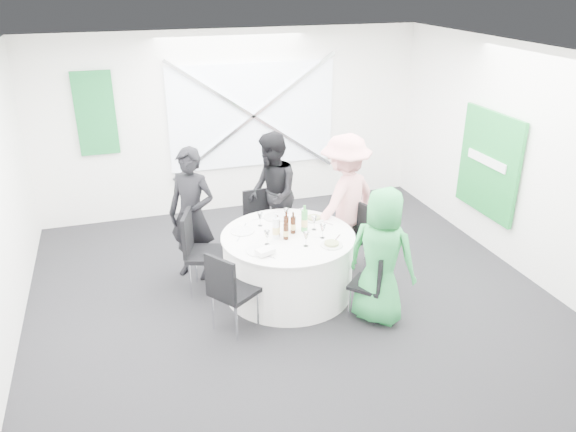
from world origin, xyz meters
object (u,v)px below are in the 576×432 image
object	(u,v)px
chair_back_left	(199,246)
chair_front_right	(375,280)
person_woman_green	(381,257)
green_water_bottle	(304,221)
banquet_table	(288,264)
person_man_back	(272,194)
person_woman_pink	(344,201)
person_man_back_left	(192,214)
chair_back	(259,217)
chair_front_left	(229,287)
clear_water_bottle	(276,229)
chair_back_right	(353,231)

from	to	relation	value
chair_back_left	chair_front_right	bearing A→B (deg)	-104.73
person_woman_green	green_water_bottle	xyz separation A→B (m)	(-0.57, 0.88, 0.12)
chair_front_right	banquet_table	bearing A→B (deg)	-90.00
person_man_back	person_woman_pink	bearing A→B (deg)	60.43
person_man_back_left	green_water_bottle	distance (m)	1.40
chair_back	green_water_bottle	bearing A→B (deg)	-78.90
chair_back_left	person_woman_pink	xyz separation A→B (m)	(1.91, 0.18, 0.27)
chair_back_left	person_woman_green	world-z (taller)	person_woman_green
person_woman_green	person_woman_pink	bearing A→B (deg)	-48.92
green_water_bottle	person_woman_pink	bearing A→B (deg)	33.98
person_man_back_left	person_man_back	xyz separation A→B (m)	(1.11, 0.35, -0.00)
chair_front_left	person_man_back	xyz separation A→B (m)	(0.96, 1.69, 0.29)
chair_front_left	clear_water_bottle	xyz separation A→B (m)	(0.68, 0.55, 0.33)
chair_back	chair_front_left	bearing A→B (deg)	-116.85
chair_back_right	chair_back_left	bearing A→B (deg)	-108.89
person_man_back_left	person_woman_pink	distance (m)	1.93
chair_front_left	chair_back_left	bearing A→B (deg)	-25.58
person_woman_pink	banquet_table	bearing A→B (deg)	0.00
chair_back_left	person_woman_pink	world-z (taller)	person_woman_pink
person_man_back	clear_water_bottle	bearing A→B (deg)	-7.46
chair_front_left	clear_water_bottle	world-z (taller)	clear_water_bottle
green_water_bottle	person_man_back	bearing A→B (deg)	95.15
green_water_bottle	chair_back_right	bearing A→B (deg)	20.03
person_woman_pink	chair_back_left	bearing A→B (deg)	-24.07
banquet_table	chair_back_right	xyz separation A→B (m)	(0.96, 0.32, 0.14)
chair_front_left	person_man_back	distance (m)	1.96
person_man_back_left	clear_water_bottle	distance (m)	1.15
chair_front_right	clear_water_bottle	world-z (taller)	clear_water_bottle
clear_water_bottle	chair_front_right	bearing A→B (deg)	-40.60
person_man_back	chair_back_right	bearing A→B (deg)	53.53
chair_back_right	chair_front_right	bearing A→B (deg)	-29.56
chair_back_left	person_man_back	distance (m)	1.37
banquet_table	person_man_back	distance (m)	1.20
chair_front_left	chair_back_right	bearing A→B (deg)	-98.40
chair_back_right	person_woman_pink	xyz separation A→B (m)	(-0.04, 0.20, 0.35)
person_man_back_left	person_woman_green	bearing A→B (deg)	-4.70
person_woman_pink	green_water_bottle	size ratio (longest dim) A/B	5.40
chair_front_left	person_woman_green	xyz separation A→B (m)	(1.62, -0.25, 0.22)
chair_front_left	person_woman_pink	xyz separation A→B (m)	(1.76, 1.11, 0.32)
chair_back_right	person_woman_green	distance (m)	1.20
chair_front_left	clear_water_bottle	size ratio (longest dim) A/B	3.01
chair_front_right	clear_water_bottle	bearing A→B (deg)	-82.94
banquet_table	chair_front_left	bearing A→B (deg)	-144.85
banquet_table	chair_back_left	distance (m)	1.07
person_woman_green	green_water_bottle	bearing A→B (deg)	-10.42
person_man_back	clear_water_bottle	size ratio (longest dim) A/B	5.37
chair_back	chair_back_right	world-z (taller)	chair_back_right
banquet_table	person_woman_green	xyz separation A→B (m)	(0.78, -0.84, 0.39)
banquet_table	chair_front_left	size ratio (longest dim) A/B	1.67
chair_front_left	person_man_back_left	distance (m)	1.38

